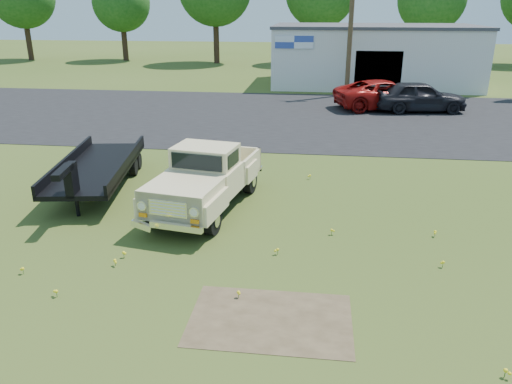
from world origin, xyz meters
TOP-DOWN VIEW (x-y plane):
  - ground at (0.00, 0.00)m, footprint 140.00×140.00m
  - asphalt_lot at (0.00, 15.00)m, footprint 90.00×14.00m
  - dirt_patch_a at (1.50, -3.00)m, footprint 3.00×2.00m
  - dirt_patch_b at (-2.00, 3.50)m, footprint 2.20×1.60m
  - commercial_building at (6.00, 26.99)m, footprint 14.20×8.20m
  - utility_pole_mid at (4.00, 22.00)m, footprint 1.60×0.30m
  - treeline_b at (-18.00, 41.00)m, footprint 5.76×5.76m
  - vintage_pickup_truck at (-0.83, 2.18)m, footprint 2.84×5.39m
  - flatbed_trailer at (-4.60, 3.41)m, footprint 2.85×6.13m
  - red_pickup at (5.92, 17.77)m, footprint 6.14×4.17m
  - dark_sedan at (7.65, 17.10)m, footprint 5.04×2.55m

SIDE VIEW (x-z plane):
  - ground at x=0.00m, z-range 0.00..0.00m
  - asphalt_lot at x=0.00m, z-range -0.01..0.01m
  - dirt_patch_a at x=1.50m, z-range -0.01..0.01m
  - dirt_patch_b at x=-2.00m, z-range -0.01..0.01m
  - red_pickup at x=5.92m, z-range 0.00..1.56m
  - flatbed_trailer at x=-4.60m, z-range 0.00..1.61m
  - dark_sedan at x=7.65m, z-range 0.00..1.64m
  - vintage_pickup_truck at x=-0.83m, z-range 0.00..1.86m
  - commercial_building at x=6.00m, z-range 0.03..4.18m
  - utility_pole_mid at x=4.00m, z-range 0.10..9.10m
  - treeline_b at x=-18.00m, z-range 1.38..9.95m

